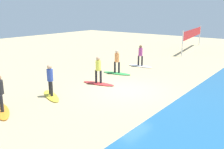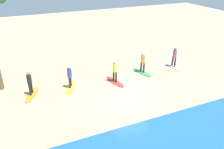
{
  "view_description": "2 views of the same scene",
  "coord_description": "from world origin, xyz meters",
  "px_view_note": "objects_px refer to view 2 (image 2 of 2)",
  "views": [
    {
      "loc": [
        11.19,
        7.64,
        4.47
      ],
      "look_at": [
        -0.09,
        -1.07,
        0.73
      ],
      "focal_mm": 39.94,
      "sensor_mm": 36.0,
      "label": 1
    },
    {
      "loc": [
        6.41,
        11.9,
        8.12
      ],
      "look_at": [
        0.72,
        -1.04,
        1.2
      ],
      "focal_mm": 36.92,
      "sensor_mm": 36.0,
      "label": 2
    }
  ],
  "objects_px": {
    "surfboard_white": "(173,66)",
    "surfer_green": "(143,61)",
    "surfboard_yellow": "(71,87)",
    "surfboard_red": "(115,82)",
    "surfer_white": "(175,56)",
    "surfer_yellow": "(70,75)",
    "surfboard_green": "(142,72)",
    "surfer_red": "(115,70)",
    "surfer_orange": "(30,81)",
    "surfboard_orange": "(32,94)"
  },
  "relations": [
    {
      "from": "surfboard_yellow",
      "to": "surfboard_orange",
      "type": "relative_size",
      "value": 1.0
    },
    {
      "from": "surfboard_white",
      "to": "surfer_yellow",
      "type": "xyz_separation_m",
      "value": [
        9.0,
        0.03,
        0.99
      ]
    },
    {
      "from": "surfboard_red",
      "to": "surfer_red",
      "type": "relative_size",
      "value": 1.28
    },
    {
      "from": "surfboard_green",
      "to": "surfer_green",
      "type": "relative_size",
      "value": 1.28
    },
    {
      "from": "surfer_white",
      "to": "surfer_red",
      "type": "height_order",
      "value": "same"
    },
    {
      "from": "surfboard_white",
      "to": "surfer_orange",
      "type": "height_order",
      "value": "surfer_orange"
    },
    {
      "from": "surfboard_white",
      "to": "surfer_white",
      "type": "relative_size",
      "value": 1.28
    },
    {
      "from": "surfer_green",
      "to": "surfboard_red",
      "type": "bearing_deg",
      "value": 12.64
    },
    {
      "from": "surfer_white",
      "to": "surfboard_yellow",
      "type": "relative_size",
      "value": 0.78
    },
    {
      "from": "surfboard_white",
      "to": "surfer_white",
      "type": "height_order",
      "value": "surfer_white"
    },
    {
      "from": "surfer_white",
      "to": "surfboard_orange",
      "type": "height_order",
      "value": "surfer_white"
    },
    {
      "from": "surfboard_white",
      "to": "surfer_yellow",
      "type": "distance_m",
      "value": 9.06
    },
    {
      "from": "surfer_green",
      "to": "surfboard_red",
      "type": "distance_m",
      "value": 2.96
    },
    {
      "from": "surfboard_white",
      "to": "surfer_yellow",
      "type": "relative_size",
      "value": 1.28
    },
    {
      "from": "surfboard_yellow",
      "to": "surfboard_white",
      "type": "bearing_deg",
      "value": 114.23
    },
    {
      "from": "surfboard_red",
      "to": "surfboard_yellow",
      "type": "xyz_separation_m",
      "value": [
        3.25,
        -0.49,
        0.0
      ]
    },
    {
      "from": "surfboard_red",
      "to": "surfer_orange",
      "type": "bearing_deg",
      "value": -107.36
    },
    {
      "from": "surfboard_yellow",
      "to": "surfer_orange",
      "type": "distance_m",
      "value": 2.85
    },
    {
      "from": "surfer_yellow",
      "to": "surfboard_orange",
      "type": "distance_m",
      "value": 2.85
    },
    {
      "from": "surfer_white",
      "to": "surfboard_white",
      "type": "bearing_deg",
      "value": 0.0
    },
    {
      "from": "surfboard_red",
      "to": "surfboard_orange",
      "type": "relative_size",
      "value": 1.0
    },
    {
      "from": "surfboard_green",
      "to": "surfboard_orange",
      "type": "relative_size",
      "value": 1.0
    },
    {
      "from": "surfer_white",
      "to": "surfboard_green",
      "type": "distance_m",
      "value": 3.19
    },
    {
      "from": "surfer_red",
      "to": "surfboard_orange",
      "type": "relative_size",
      "value": 0.78
    },
    {
      "from": "surfer_white",
      "to": "surfer_green",
      "type": "distance_m",
      "value": 3.03
    },
    {
      "from": "surfer_green",
      "to": "surfer_yellow",
      "type": "distance_m",
      "value": 5.97
    },
    {
      "from": "surfboard_green",
      "to": "surfer_red",
      "type": "xyz_separation_m",
      "value": [
        2.72,
        0.61,
        0.99
      ]
    },
    {
      "from": "surfer_white",
      "to": "surfboard_orange",
      "type": "distance_m",
      "value": 11.71
    },
    {
      "from": "surfboard_orange",
      "to": "surfer_orange",
      "type": "relative_size",
      "value": 1.28
    },
    {
      "from": "surfboard_white",
      "to": "surfer_green",
      "type": "xyz_separation_m",
      "value": [
        3.03,
        -0.08,
        0.99
      ]
    },
    {
      "from": "surfer_white",
      "to": "surfer_orange",
      "type": "xyz_separation_m",
      "value": [
        11.67,
        -0.05,
        0.0
      ]
    },
    {
      "from": "surfer_green",
      "to": "surfer_red",
      "type": "relative_size",
      "value": 1.0
    },
    {
      "from": "surfboard_yellow",
      "to": "surfboard_orange",
      "type": "xyz_separation_m",
      "value": [
        2.67,
        -0.09,
        0.0
      ]
    },
    {
      "from": "surfboard_red",
      "to": "surfboard_yellow",
      "type": "height_order",
      "value": "same"
    },
    {
      "from": "surfboard_white",
      "to": "surfboard_orange",
      "type": "bearing_deg",
      "value": -93.8
    },
    {
      "from": "surfboard_yellow",
      "to": "surfer_green",
      "type": "bearing_deg",
      "value": 115.14
    },
    {
      "from": "surfboard_red",
      "to": "surfer_white",
      "type": "bearing_deg",
      "value": 83.47
    },
    {
      "from": "surfer_green",
      "to": "surfer_yellow",
      "type": "height_order",
      "value": "same"
    },
    {
      "from": "surfboard_green",
      "to": "surfer_yellow",
      "type": "height_order",
      "value": "surfer_yellow"
    },
    {
      "from": "surfboard_red",
      "to": "surfer_yellow",
      "type": "xyz_separation_m",
      "value": [
        3.25,
        -0.49,
        0.99
      ]
    },
    {
      "from": "surfboard_yellow",
      "to": "surfer_red",
      "type": "bearing_deg",
      "value": 105.38
    },
    {
      "from": "surfboard_white",
      "to": "surfer_green",
      "type": "height_order",
      "value": "surfer_green"
    },
    {
      "from": "surfer_red",
      "to": "surfer_orange",
      "type": "relative_size",
      "value": 1.0
    },
    {
      "from": "surfboard_red",
      "to": "surfboard_yellow",
      "type": "distance_m",
      "value": 3.29
    },
    {
      "from": "surfer_green",
      "to": "surfboard_yellow",
      "type": "distance_m",
      "value": 6.06
    },
    {
      "from": "surfer_white",
      "to": "surfboard_red",
      "type": "distance_m",
      "value": 5.86
    },
    {
      "from": "surfboard_yellow",
      "to": "surfer_yellow",
      "type": "distance_m",
      "value": 0.99
    },
    {
      "from": "surfer_white",
      "to": "surfboard_red",
      "type": "bearing_deg",
      "value": 5.24
    },
    {
      "from": "surfboard_white",
      "to": "surfer_yellow",
      "type": "bearing_deg",
      "value": -93.33
    },
    {
      "from": "surfer_red",
      "to": "surfer_green",
      "type": "bearing_deg",
      "value": -167.36
    }
  ]
}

